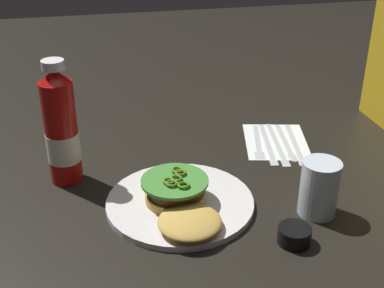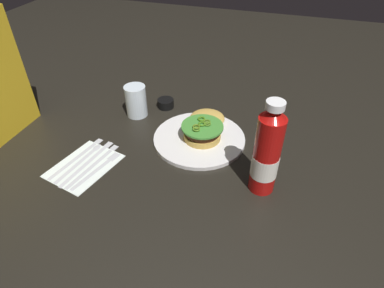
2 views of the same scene
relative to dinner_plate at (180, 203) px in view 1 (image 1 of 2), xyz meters
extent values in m
plane|color=black|center=(-0.10, 0.06, -0.01)|extent=(3.00, 3.00, 0.00)
cylinder|color=silver|center=(0.00, 0.00, 0.00)|extent=(0.28, 0.28, 0.01)
cylinder|color=gold|center=(0.00, -0.01, 0.02)|extent=(0.11, 0.11, 0.02)
cylinder|color=#512D19|center=(0.00, -0.01, 0.03)|extent=(0.10, 0.10, 0.02)
cylinder|color=red|center=(0.00, -0.01, 0.04)|extent=(0.10, 0.10, 0.01)
cylinder|color=#3F8531|center=(0.00, -0.01, 0.05)|extent=(0.13, 0.13, 0.01)
torus|color=#516C19|center=(-0.02, 0.00, 0.06)|extent=(0.02, 0.02, 0.01)
torus|color=#437718|center=(0.00, -0.01, 0.06)|extent=(0.02, 0.02, 0.01)
torus|color=#4D7A21|center=(0.01, -0.02, 0.06)|extent=(0.02, 0.02, 0.01)
torus|color=#427915|center=(0.03, 0.00, 0.06)|extent=(0.02, 0.02, 0.01)
torus|color=#49701B|center=(0.02, -0.02, 0.06)|extent=(0.02, 0.02, 0.01)
torus|color=#4B7A1F|center=(-0.03, 0.00, 0.06)|extent=(0.02, 0.02, 0.01)
ellipsoid|color=gold|center=(0.09, 0.00, 0.02)|extent=(0.11, 0.11, 0.03)
cylinder|color=#B20F0C|center=(-0.14, -0.21, 0.10)|extent=(0.07, 0.07, 0.21)
cone|color=#B20F0C|center=(-0.14, -0.21, 0.22)|extent=(0.06, 0.06, 0.03)
cylinder|color=white|center=(-0.14, -0.21, 0.24)|extent=(0.04, 0.04, 0.02)
cylinder|color=white|center=(-0.14, -0.21, 0.07)|extent=(0.07, 0.07, 0.06)
cylinder|color=silver|center=(0.08, 0.24, 0.05)|extent=(0.07, 0.07, 0.11)
cylinder|color=black|center=(0.15, 0.17, 0.01)|extent=(0.06, 0.06, 0.03)
cube|color=white|center=(-0.21, 0.27, 0.00)|extent=(0.21, 0.18, 0.00)
cube|color=silver|center=(-0.22, 0.23, 0.00)|extent=(0.17, 0.06, 0.00)
cube|color=silver|center=(-0.15, 0.21, 0.00)|extent=(0.04, 0.03, 0.00)
cube|color=silver|center=(-0.22, 0.25, 0.00)|extent=(0.18, 0.05, 0.00)
cube|color=silver|center=(-0.14, 0.24, 0.00)|extent=(0.08, 0.03, 0.00)
cube|color=silver|center=(-0.21, 0.27, 0.00)|extent=(0.19, 0.04, 0.00)
cube|color=silver|center=(-0.13, 0.26, 0.00)|extent=(0.08, 0.03, 0.00)
cube|color=silver|center=(-0.21, 0.29, 0.00)|extent=(0.18, 0.04, 0.00)
ellipsoid|color=silver|center=(-0.13, 0.28, 0.00)|extent=(0.04, 0.03, 0.00)
cube|color=silver|center=(-0.20, 0.32, 0.00)|extent=(0.18, 0.05, 0.00)
cube|color=silver|center=(-0.13, 0.30, 0.00)|extent=(0.08, 0.03, 0.00)
camera|label=1|loc=(0.80, -0.15, 0.55)|focal=47.85mm
camera|label=2|loc=(-0.77, -0.22, 0.61)|focal=30.36mm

